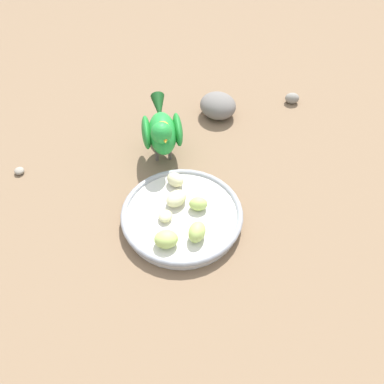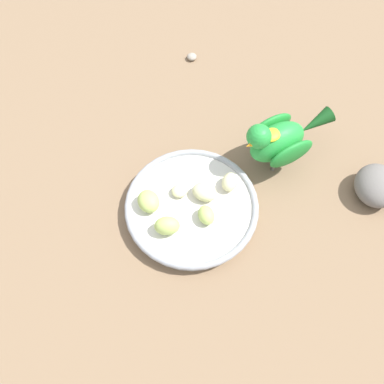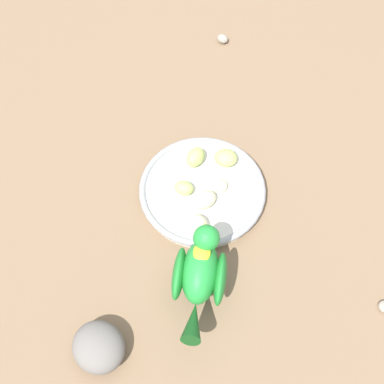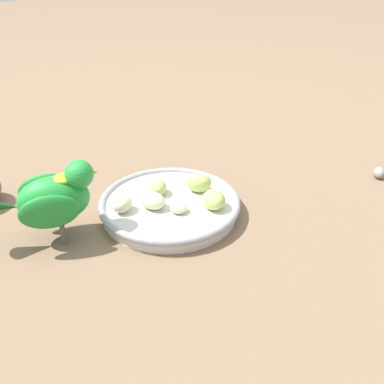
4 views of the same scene
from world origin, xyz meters
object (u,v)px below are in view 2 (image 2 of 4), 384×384
at_px(parrot, 279,140).
at_px(rock_large, 377,186).
at_px(feeding_bowl, 192,207).
at_px(pebble_2, 192,57).
at_px(apple_piece_4, 149,201).
at_px(apple_piece_0, 205,192).
at_px(apple_piece_1, 167,226).
at_px(apple_piece_5, 230,183).
at_px(apple_piece_2, 180,191).
at_px(apple_piece_3, 206,215).

relative_size(parrot, rock_large, 2.14).
relative_size(feeding_bowl, pebble_2, 11.34).
relative_size(feeding_bowl, apple_piece_4, 5.43).
distance_m(apple_piece_0, apple_piece_1, 0.08).
bearing_deg(apple_piece_1, apple_piece_0, -179.24).
bearing_deg(apple_piece_0, parrot, 167.10).
bearing_deg(apple_piece_5, apple_piece_4, -30.32).
distance_m(apple_piece_0, apple_piece_2, 0.04).
distance_m(apple_piece_1, apple_piece_3, 0.06).
relative_size(apple_piece_1, apple_piece_2, 1.51).
bearing_deg(apple_piece_3, apple_piece_5, -169.79).
height_order(apple_piece_0, apple_piece_1, apple_piece_1).
distance_m(feeding_bowl, apple_piece_3, 0.04).
height_order(apple_piece_1, apple_piece_5, apple_piece_1).
bearing_deg(apple_piece_2, rock_large, 136.73).
relative_size(apple_piece_3, rock_large, 0.41).
bearing_deg(apple_piece_2, apple_piece_4, -20.75).
bearing_deg(parrot, apple_piece_4, -4.15).
bearing_deg(apple_piece_1, rock_large, 147.38).
bearing_deg(rock_large, apple_piece_4, -40.13).
bearing_deg(apple_piece_3, pebble_2, -131.63).
height_order(apple_piece_1, parrot, parrot).
bearing_deg(apple_piece_0, apple_piece_4, -34.11).
distance_m(apple_piece_2, rock_large, 0.31).
distance_m(rock_large, pebble_2, 0.41).
bearing_deg(apple_piece_5, pebble_2, -123.56).
xyz_separation_m(apple_piece_2, rock_large, (-0.23, 0.21, -0.00)).
xyz_separation_m(apple_piece_1, parrot, (-0.21, 0.03, 0.03)).
bearing_deg(apple_piece_5, feeding_bowl, -15.46).
distance_m(apple_piece_5, parrot, 0.10).
height_order(apple_piece_0, apple_piece_5, same).
height_order(apple_piece_4, parrot, parrot).
xyz_separation_m(rock_large, pebble_2, (-0.00, -0.41, -0.02)).
height_order(apple_piece_1, rock_large, same).
relative_size(apple_piece_3, parrot, 0.19).
height_order(feeding_bowl, apple_piece_4, apple_piece_4).
distance_m(apple_piece_1, apple_piece_4, 0.05).
relative_size(apple_piece_2, apple_piece_4, 0.66).
bearing_deg(apple_piece_1, apple_piece_5, 172.54).
xyz_separation_m(parrot, rock_large, (-0.07, 0.15, -0.04)).
xyz_separation_m(apple_piece_4, rock_large, (-0.27, 0.23, -0.01)).
height_order(apple_piece_0, pebble_2, apple_piece_0).
relative_size(apple_piece_0, apple_piece_5, 1.21).
bearing_deg(apple_piece_0, apple_piece_3, 47.62).
height_order(apple_piece_4, apple_piece_5, apple_piece_4).
distance_m(apple_piece_3, parrot, 0.16).
bearing_deg(rock_large, feeding_bowl, -38.78).
xyz_separation_m(parrot, pebble_2, (-0.07, -0.26, -0.06)).
relative_size(apple_piece_4, parrot, 0.24).
relative_size(feeding_bowl, apple_piece_5, 6.50).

